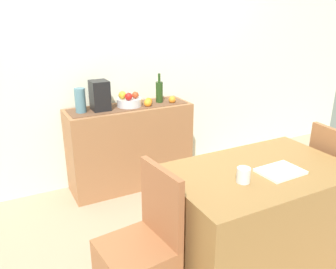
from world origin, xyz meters
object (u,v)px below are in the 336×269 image
object	(u,v)px
fruit_bowl	(129,102)
coffee_maker	(100,96)
sideboard_console	(130,147)
open_book	(280,171)
dining_table	(255,217)
coffee_cup	(243,175)
wine_bottle	(159,92)
ceramic_vase	(80,101)

from	to	relation	value
fruit_bowl	coffee_maker	distance (m)	0.31
sideboard_console	open_book	bearing A→B (deg)	-75.72
dining_table	fruit_bowl	bearing A→B (deg)	101.96
coffee_cup	dining_table	bearing A→B (deg)	22.81
open_book	coffee_maker	bearing A→B (deg)	111.16
wine_bottle	open_book	size ratio (longest dim) A/B	1.07
fruit_bowl	coffee_cup	xyz separation A→B (m)	(0.11, -1.61, -0.10)
fruit_bowl	sideboard_console	bearing A→B (deg)	180.00
dining_table	open_book	xyz separation A→B (m)	(0.08, -0.10, 0.38)
sideboard_console	dining_table	xyz separation A→B (m)	(0.33, -1.52, -0.05)
sideboard_console	open_book	size ratio (longest dim) A/B	4.41
wine_bottle	sideboard_console	bearing A→B (deg)	180.00
dining_table	open_book	size ratio (longest dim) A/B	4.42
coffee_maker	open_book	distance (m)	1.78
coffee_maker	dining_table	size ratio (longest dim) A/B	0.23
dining_table	open_book	bearing A→B (deg)	-49.88
sideboard_console	coffee_cup	distance (m)	1.65
fruit_bowl	wine_bottle	xyz separation A→B (m)	(0.33, 0.00, 0.07)
sideboard_console	fruit_bowl	xyz separation A→B (m)	(0.01, 0.00, 0.47)
ceramic_vase	open_book	xyz separation A→B (m)	(0.88, -1.62, -0.21)
wine_bottle	ceramic_vase	distance (m)	0.80
wine_bottle	open_book	xyz separation A→B (m)	(0.08, -1.62, -0.21)
ceramic_vase	coffee_cup	bearing A→B (deg)	-70.17
ceramic_vase	dining_table	distance (m)	1.81
sideboard_console	coffee_maker	size ratio (longest dim) A/B	4.39
fruit_bowl	dining_table	xyz separation A→B (m)	(0.32, -1.52, -0.52)
dining_table	open_book	distance (m)	0.40
dining_table	sideboard_console	bearing A→B (deg)	102.19
open_book	wine_bottle	bearing A→B (deg)	90.66
fruit_bowl	ceramic_vase	world-z (taller)	ceramic_vase
fruit_bowl	coffee_maker	xyz separation A→B (m)	(-0.29, 0.00, 0.10)
ceramic_vase	coffee_cup	world-z (taller)	ceramic_vase
dining_table	coffee_maker	bearing A→B (deg)	111.94
ceramic_vase	coffee_maker	bearing A→B (deg)	0.00
coffee_cup	open_book	bearing A→B (deg)	-1.71
coffee_maker	ceramic_vase	xyz separation A→B (m)	(-0.18, 0.00, -0.03)
dining_table	coffee_cup	bearing A→B (deg)	-157.19
sideboard_console	dining_table	bearing A→B (deg)	-77.81
coffee_maker	dining_table	bearing A→B (deg)	-68.06
coffee_cup	wine_bottle	bearing A→B (deg)	82.19
open_book	coffee_cup	size ratio (longest dim) A/B	2.98
dining_table	ceramic_vase	bearing A→B (deg)	117.64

